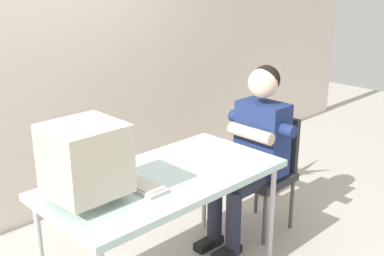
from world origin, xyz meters
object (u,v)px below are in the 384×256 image
Objects in this scene: office_chair at (267,166)px; potted_plant at (265,160)px; person_seated at (253,146)px; desk_mug at (102,166)px; keyboard at (134,182)px; crt_monitor at (86,159)px; desk at (164,183)px.

office_chair is 0.69m from potted_plant.
desk_mug is (-1.12, 0.29, 0.09)m from person_seated.
potted_plant is (1.78, 0.37, -0.48)m from keyboard.
crt_monitor is 1.64m from office_chair.
person_seated is 12.98× the size of desk_mug.
office_chair reaches higher than desk.
keyboard is at bearing -80.70° from desk_mug.
keyboard is at bearing -1.75° from crt_monitor.
person_seated is (1.38, -0.04, -0.28)m from crt_monitor.
desk_mug is at bearing 167.63° from office_chair.
office_chair is 0.29m from person_seated.
crt_monitor is at bearing -136.45° from desk_mug.
keyboard is at bearing 178.48° from person_seated.
desk is 1.66× the size of office_chair.
person_seated is (1.08, -0.03, -0.05)m from keyboard.
crt_monitor reaches higher than potted_plant.
office_chair is (1.06, 0.00, -0.21)m from desk.
office_chair is 8.90× the size of desk_mug.
keyboard is 0.36× the size of person_seated.
keyboard is 1.08m from person_seated.
potted_plant is at bearing 29.74° from person_seated.
potted_plant is (1.57, 0.40, -0.42)m from desk.
keyboard is 4.62× the size of desk_mug.
desk is 14.81× the size of desk_mug.
desk is at bearing -179.95° from person_seated.
desk_mug is (0.26, 0.25, -0.19)m from crt_monitor.
keyboard is 0.52× the size of office_chair.
crt_monitor reaches higher than keyboard.
keyboard is at bearing 171.93° from desk.
office_chair is at bearing 0.00° from person_seated.
person_seated is (0.87, 0.00, 0.01)m from desk.
crt_monitor is (-0.51, 0.04, 0.29)m from desk.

